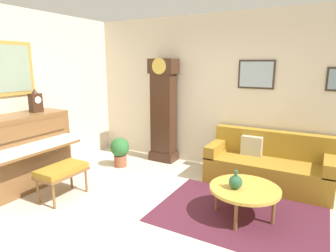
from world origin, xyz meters
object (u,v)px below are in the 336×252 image
at_px(green_jug, 236,182).
at_px(piano, 22,152).
at_px(mantel_clock, 36,101).
at_px(piano_bench, 62,171).
at_px(potted_plant, 120,150).
at_px(coffee_table, 245,189).
at_px(couch, 268,165).
at_px(grandfather_clock, 163,113).

bearing_deg(green_jug, piano, -167.52).
distance_m(piano, mantel_clock, 0.82).
distance_m(piano_bench, potted_plant, 1.44).
bearing_deg(coffee_table, couch, 86.86).
relative_size(couch, mantel_clock, 5.00).
bearing_deg(piano, potted_plant, 63.80).
bearing_deg(coffee_table, piano_bench, -163.17).
xyz_separation_m(coffee_table, potted_plant, (-2.54, 0.69, -0.05)).
relative_size(grandfather_clock, potted_plant, 3.62).
bearing_deg(piano_bench, piano, -176.33).
height_order(grandfather_clock, couch, grandfather_clock).
bearing_deg(grandfather_clock, coffee_table, -35.21).
height_order(piano_bench, green_jug, green_jug).
height_order(piano_bench, couch, couch).
height_order(couch, potted_plant, couch).
xyz_separation_m(piano, piano_bench, (0.82, 0.05, -0.18)).
relative_size(coffee_table, green_jug, 3.67).
relative_size(mantel_clock, potted_plant, 0.68).
bearing_deg(green_jug, mantel_clock, -173.31).
relative_size(piano, piano_bench, 2.06).
relative_size(piano_bench, couch, 0.37).
bearing_deg(piano, coffee_table, 13.66).
distance_m(coffee_table, mantel_clock, 3.44).
relative_size(piano_bench, green_jug, 2.92).
height_order(couch, green_jug, couch).
bearing_deg(piano_bench, couch, 37.93).
bearing_deg(coffee_table, potted_plant, 164.73).
relative_size(grandfather_clock, coffee_table, 2.31).
bearing_deg(piano, couch, 31.15).
relative_size(piano, potted_plant, 2.57).
height_order(piano, piano_bench, piano).
xyz_separation_m(piano_bench, couch, (2.52, 1.96, -0.09)).
height_order(coffee_table, potted_plant, potted_plant).
height_order(piano_bench, potted_plant, potted_plant).
bearing_deg(green_jug, grandfather_clock, 141.69).
relative_size(mantel_clock, green_jug, 1.58).
bearing_deg(green_jug, piano_bench, -164.58).
bearing_deg(piano, grandfather_clock, 60.01).
bearing_deg(couch, coffee_table, -93.14).
height_order(piano_bench, mantel_clock, mantel_clock).
relative_size(piano, coffee_table, 1.64).
bearing_deg(coffee_table, grandfather_clock, 144.79).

